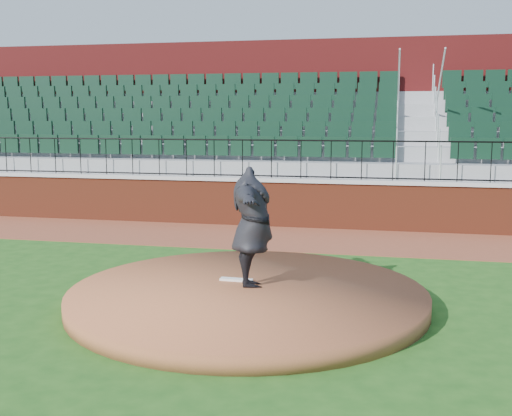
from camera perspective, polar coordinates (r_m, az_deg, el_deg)
The scene contains 10 objects.
ground at distance 10.24m, azimuth -1.82°, elevation -8.42°, with size 90.00×90.00×0.00m, color #1F4F16.
warning_track at distance 15.39m, azimuth 3.13°, elevation -2.70°, with size 34.00×3.20×0.01m, color brown.
field_wall at distance 16.85m, azimuth 4.02°, elevation 0.30°, with size 34.00×0.35×1.20m, color maroon.
wall_cap at distance 16.77m, azimuth 4.05°, elevation 2.50°, with size 34.00×0.45×0.10m, color #B7B7B7.
wall_railing at distance 16.72m, azimuth 4.06°, elevation 4.38°, with size 34.00×0.05×1.00m, color black, non-canonical shape.
seating_stands at distance 19.39m, azimuth 5.26°, elevation 6.39°, with size 34.00×5.10×4.60m, color gray, non-canonical shape.
concourse_wall at distance 22.16m, azimuth 6.19°, elevation 7.79°, with size 34.00×0.50×5.50m, color maroon.
pitchers_mound at distance 10.07m, azimuth -0.77°, elevation -7.97°, with size 5.62×5.62×0.25m, color brown.
pitching_rubber at distance 10.51m, azimuth -1.79°, elevation -6.47°, with size 0.54×0.14×0.04m, color white.
pitcher at distance 9.99m, azimuth -0.36°, elevation -1.72°, with size 2.36×0.64×1.92m, color black.
Camera 1 is at (2.42, -9.50, 2.96)m, focal length 44.43 mm.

